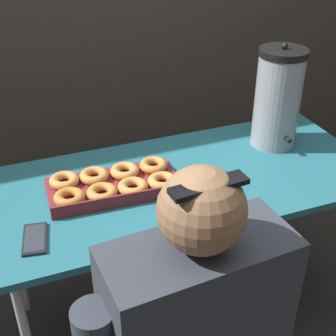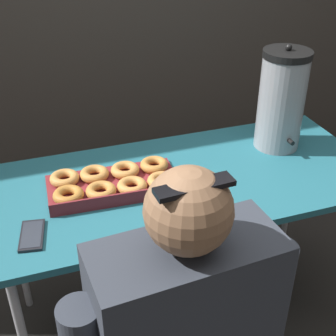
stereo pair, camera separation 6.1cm
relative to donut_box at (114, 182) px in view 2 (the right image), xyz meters
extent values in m
plane|color=#2D2B28|center=(0.30, -0.03, -0.80)|extent=(12.00, 12.00, 0.00)
cube|color=#236675|center=(0.30, -0.03, -0.04)|extent=(1.51, 0.70, 0.03)
cylinder|color=#ADADB2|center=(-0.41, 0.28, -0.43)|extent=(0.03, 0.03, 0.75)
cylinder|color=#ADADB2|center=(1.01, 0.28, -0.43)|extent=(0.03, 0.03, 0.75)
cube|color=maroon|center=(0.00, 0.00, -0.02)|extent=(0.51, 0.28, 0.02)
cube|color=maroon|center=(-0.01, -0.12, 0.01)|extent=(0.49, 0.03, 0.04)
torus|color=#BC7932|center=(-0.18, -0.04, 0.01)|extent=(0.12, 0.12, 0.03)
torus|color=#C7843D|center=(-0.06, -0.06, 0.01)|extent=(0.12, 0.12, 0.03)
torus|color=#D08E47|center=(0.06, -0.06, 0.01)|extent=(0.14, 0.14, 0.03)
torus|color=#D18E47|center=(0.17, -0.06, 0.01)|extent=(0.16, 0.16, 0.03)
torus|color=#D18F47|center=(-0.17, 0.07, 0.01)|extent=(0.14, 0.14, 0.03)
torus|color=#CC8942|center=(-0.06, 0.07, 0.01)|extent=(0.15, 0.15, 0.03)
torus|color=#D18F47|center=(0.06, 0.06, 0.01)|extent=(0.14, 0.14, 0.03)
torus|color=#C6833C|center=(0.18, 0.06, 0.01)|extent=(0.14, 0.14, 0.03)
cylinder|color=#939399|center=(0.75, 0.10, 0.18)|extent=(0.19, 0.19, 0.40)
cylinder|color=black|center=(0.75, 0.10, 0.39)|extent=(0.20, 0.20, 0.03)
sphere|color=black|center=(0.75, 0.10, 0.41)|extent=(0.03, 0.03, 0.03)
cylinder|color=black|center=(0.75, 0.00, 0.05)|extent=(0.02, 0.05, 0.02)
cube|color=black|center=(-0.32, -0.20, -0.02)|extent=(0.10, 0.17, 0.01)
cube|color=#2D333D|center=(-0.32, -0.20, -0.01)|extent=(0.09, 0.15, 0.00)
cube|color=#333842|center=(0.02, -0.72, -0.03)|extent=(0.47, 0.24, 0.60)
sphere|color=#8E6647|center=(0.02, -0.72, 0.37)|extent=(0.20, 0.20, 0.20)
cube|color=black|center=(0.02, -0.74, 0.44)|extent=(0.17, 0.06, 0.01)
cylinder|color=#333842|center=(0.28, -0.70, -0.06)|extent=(0.10, 0.10, 0.48)
camera|label=1|loc=(-0.34, -1.45, 0.97)|focal=50.00mm
camera|label=2|loc=(-0.28, -1.47, 0.97)|focal=50.00mm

